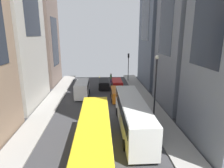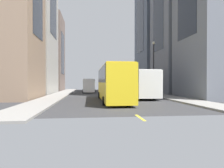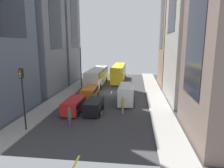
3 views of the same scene
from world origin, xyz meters
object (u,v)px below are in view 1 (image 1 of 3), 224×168
Objects in this scene: car_red_0 at (117,83)px; pedestrian_crossing_near at (86,84)px; streetcar_yellow at (94,139)px; car_black_2 at (104,84)px; traffic_light_near_corner at (128,62)px; pedestrian_walking_far at (111,78)px; car_orange_1 at (118,94)px; city_bus_white at (132,112)px; delivery_van_white at (82,88)px.

pedestrian_crossing_near reaches higher than car_red_0.
streetcar_yellow is 21.66m from car_black_2.
streetcar_yellow reaches higher than pedestrian_crossing_near.
streetcar_yellow reaches higher than car_red_0.
pedestrian_walking_far is at bearing 20.62° from traffic_light_near_corner.
pedestrian_walking_far is (0.44, -10.91, 0.06)m from car_orange_1.
car_black_2 is (-1.17, -21.60, -1.18)m from streetcar_yellow.
car_red_0 is (0.22, -16.30, -1.04)m from city_bus_white.
traffic_light_near_corner is at bearing 80.52° from pedestrian_crossing_near.
city_bus_white reaches higher than pedestrian_walking_far.
delivery_van_white is at bearing 36.52° from car_red_0.
city_bus_white is 16.58m from car_black_2.
streetcar_yellow is 2.96× the size of car_black_2.
delivery_van_white reaches higher than car_orange_1.
pedestrian_crossing_near is at bearing 33.89° from traffic_light_near_corner.
pedestrian_crossing_near is (5.93, 0.20, 0.13)m from car_red_0.
city_bus_white is 17.26m from pedestrian_crossing_near.
city_bus_white is 20.67m from pedestrian_walking_far.
pedestrian_crossing_near is 11.16m from traffic_light_near_corner.
traffic_light_near_corner reaches higher than streetcar_yellow.
pedestrian_walking_far is (1.13, -20.62, -0.92)m from city_bus_white.
pedestrian_walking_far is (-2.75, -25.90, -1.04)m from streetcar_yellow.
pedestrian_crossing_near is at bearing -19.43° from pedestrian_walking_far.
pedestrian_walking_far is (0.91, -4.32, 0.12)m from car_red_0.
delivery_van_white is 14.06m from traffic_light_near_corner.
delivery_van_white is (2.51, -17.01, -0.61)m from streetcar_yellow.
city_bus_white reaches higher than car_red_0.
car_red_0 reaches higher than car_black_2.
pedestrian_walking_far is (-5.26, -8.88, -0.43)m from delivery_van_white.
car_black_2 is (2.71, -16.32, -1.06)m from city_bus_white.
traffic_light_near_corner is at bearing -133.45° from car_black_2.
traffic_light_near_corner is (-9.13, -10.34, 2.74)m from delivery_van_white.
car_black_2 is at bearing 46.55° from traffic_light_near_corner.
traffic_light_near_corner is (-2.74, -22.07, 2.24)m from city_bus_white.
delivery_van_white is 4.40m from pedestrian_crossing_near.
streetcar_yellow reaches higher than car_black_2.
traffic_light_near_corner reaches higher than pedestrian_walking_far.
streetcar_yellow is 17.21m from delivery_van_white.
pedestrian_crossing_near is (5.46, -6.39, 0.08)m from car_orange_1.
streetcar_yellow is 2.63× the size of car_red_0.
pedestrian_crossing_near is at bearing 3.61° from car_black_2.
city_bus_white is 6.55m from streetcar_yellow.
streetcar_yellow is 21.53m from pedestrian_crossing_near.
streetcar_yellow is at bearing 53.69° from city_bus_white.
car_orange_1 is at bearing -2.89° from pedestrian_crossing_near.
pedestrian_crossing_near is (3.44, 0.22, 0.16)m from car_black_2.
streetcar_yellow is 2.62× the size of car_orange_1.
city_bus_white is 16.33m from car_red_0.
city_bus_white reaches higher than car_black_2.
car_red_0 is at bearing 40.46° from pedestrian_walking_far.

